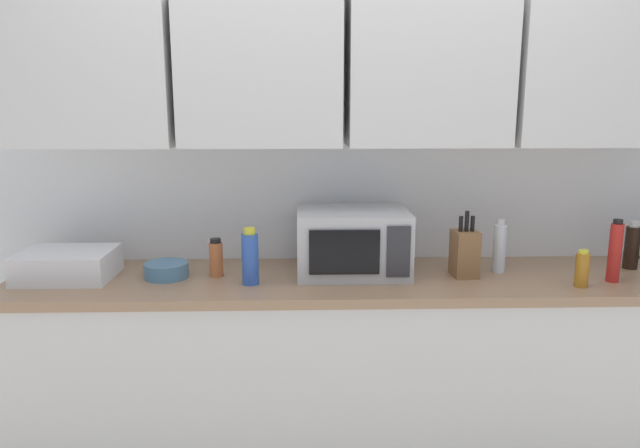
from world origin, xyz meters
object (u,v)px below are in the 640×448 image
Objects in this scene: knife_block at (465,253)px; bottle_blue_cleaner at (250,258)px; microwave at (352,242)px; bottle_red_sauce at (615,252)px; bottle_amber_vinegar at (582,269)px; bottle_clear_tall at (499,247)px; bottle_soy_dark at (632,246)px; bottle_spice_jar at (216,258)px; bowl_ceramic_small at (166,270)px; dish_rack at (68,265)px.

knife_block is 0.92m from bottle_blue_cleaner.
bottle_red_sauce is (1.08, -0.16, -0.01)m from microwave.
bottle_clear_tall is at bearing 140.40° from bottle_amber_vinegar.
bottle_spice_jar is at bearing -177.92° from bottle_soy_dark.
bottle_red_sauce is at bearing -4.38° from bottle_spice_jar.
bottle_red_sauce is (0.60, -0.10, 0.02)m from knife_block.
microwave is 2.03× the size of bottle_blue_cleaner.
bottle_blue_cleaner is at bearing -37.00° from bottle_spice_jar.
microwave is at bearing -178.47° from bottle_soy_dark.
knife_block is at bearing 159.94° from bottle_amber_vinegar.
bottle_amber_vinegar is at bearing -5.87° from bowl_ceramic_small.
bottle_soy_dark is at bearing 6.26° from bottle_blue_cleaner.
dish_rack is 1.74× the size of bottle_soy_dark.
knife_block is 1.28m from bowl_ceramic_small.
bottle_spice_jar is at bearing 4.07° from bowl_ceramic_small.
bottle_soy_dark is (0.18, 0.20, -0.03)m from bottle_red_sauce.
bottle_spice_jar is 0.20m from bottle_blue_cleaner.
bottle_blue_cleaner is 1.00× the size of bottle_clear_tall.
bottle_clear_tall is at bearing 1.75° from bowl_ceramic_small.
dish_rack is 1.87m from bottle_clear_tall.
bowl_ceramic_small is (-1.72, 0.18, -0.04)m from bottle_amber_vinegar.
bottle_blue_cleaner is (-0.43, -0.15, -0.03)m from microwave.
microwave is at bearing 171.49° from bottle_red_sauce.
microwave is at bearing 2.27° from dish_rack.
bottle_spice_jar reaches higher than dish_rack.
microwave reaches higher than bottle_blue_cleaner.
bottle_soy_dark is (1.27, 0.03, -0.04)m from microwave.
knife_block is 1.22× the size of bottle_clear_tall.
knife_block is at bearing 170.92° from bottle_red_sauce.
bowl_ceramic_small is (-1.88, 0.11, -0.10)m from bottle_red_sauce.
microwave is 2.03× the size of bottle_clear_tall.
bottle_soy_dark is 1.17× the size of bowl_ceramic_small.
bottle_clear_tall is at bearing -0.39° from microwave.
dish_rack is at bearing 175.26° from bottle_amber_vinegar.
bottle_amber_vinegar is 1.73m from bowl_ceramic_small.
microwave reaches higher than bowl_ceramic_small.
bottle_spice_jar is 1.86m from bottle_soy_dark.
knife_block is 0.61m from bottle_red_sauce.
dish_rack is at bearing -178.65° from bottle_spice_jar.
bottle_red_sauce is (0.16, 0.06, 0.06)m from bottle_amber_vinegar.
bottle_soy_dark reaches higher than bowl_ceramic_small.
bottle_red_sauce reaches higher than bottle_spice_jar.
bottle_clear_tall is at bearing 7.80° from bottle_blue_cleaner.
bottle_soy_dark is (2.48, 0.08, 0.04)m from dish_rack.
microwave is 0.95m from bottle_amber_vinegar.
bottle_spice_jar is 0.76× the size of bottle_soy_dark.
bottle_clear_tall reaches higher than bottle_spice_jar.
bottle_amber_vinegar is 0.18m from bottle_red_sauce.
bowl_ceramic_small is (-0.21, -0.02, -0.05)m from bottle_spice_jar.
bottle_red_sauce is at bearing -8.51° from microwave.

